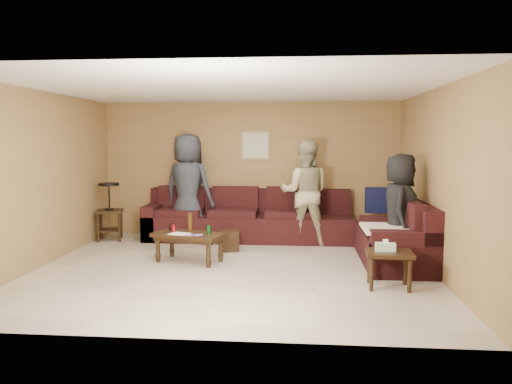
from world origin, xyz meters
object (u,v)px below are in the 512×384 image
person_left (188,187)px  person_middle (305,192)px  side_table_right (389,256)px  person_right (400,210)px  sectional_sofa (293,228)px  coffee_table (189,237)px  waste_bin (229,241)px  end_table_left (110,210)px

person_left → person_middle: bearing=-164.7°
side_table_right → person_right: person_right is taller
person_left → person_middle: (2.08, -0.13, -0.06)m
sectional_sofa → person_middle: person_middle is taller
sectional_sofa → person_left: bearing=167.0°
person_left → person_right: bearing=175.0°
person_middle → person_right: 1.93m
coffee_table → waste_bin: (0.49, 0.78, -0.20)m
coffee_table → person_left: 1.74m
coffee_table → person_right: bearing=1.5°
end_table_left → person_middle: 3.51m
side_table_right → person_left: (-3.07, 2.67, 0.56)m
waste_bin → person_right: 2.74m
person_left → coffee_table: bearing=121.7°
coffee_table → person_middle: bearing=40.4°
end_table_left → person_right: size_ratio=0.64×
end_table_left → person_right: bearing=-16.0°
sectional_sofa → side_table_right: bearing=-61.9°
person_left → person_middle: person_left is taller
person_left → person_right: person_left is taller
person_middle → end_table_left: bearing=3.2°
sectional_sofa → end_table_left: bearing=174.6°
coffee_table → end_table_left: size_ratio=1.11×
sectional_sofa → person_right: bearing=-35.0°
coffee_table → side_table_right: size_ratio=1.91×
end_table_left → waste_bin: size_ratio=3.09×
person_right → waste_bin: bearing=86.2°
sectional_sofa → coffee_table: (-1.52, -1.16, 0.04)m
end_table_left → person_right: (4.84, -1.39, 0.26)m
end_table_left → waste_bin: (2.27, -0.69, -0.37)m
coffee_table → person_left: person_left is taller
person_middle → side_table_right: bearing=114.8°
sectional_sofa → side_table_right: (1.20, -2.23, 0.07)m
sectional_sofa → person_right: 1.94m
person_right → person_middle: bearing=55.7°
sectional_sofa → end_table_left: size_ratio=4.50×
coffee_table → person_right: person_right is taller
waste_bin → person_middle: bearing=28.9°
coffee_table → side_table_right: bearing=-21.7°
person_middle → person_right: size_ratio=1.12×
person_left → person_middle: 2.08m
sectional_sofa → side_table_right: 2.54m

